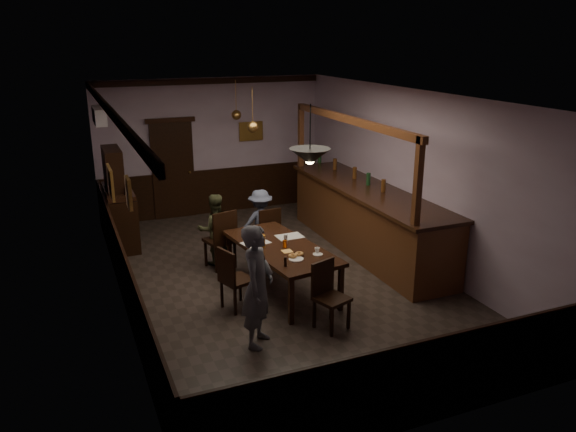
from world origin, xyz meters
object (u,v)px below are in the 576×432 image
dining_table (281,250)px  pendant_brass_mid (253,127)px  bar_counter (367,218)px  person_standing (258,286)px  chair_side (233,277)px  chair_near (328,292)px  pendant_brass_far (236,115)px  person_seated_left (215,229)px  sideboard (119,207)px  chair_far_right (268,231)px  person_seated_right (261,222)px  soda_can (285,244)px  chair_far_left (222,237)px  pendant_iron (310,157)px  coffee_cup (317,250)px

dining_table → pendant_brass_mid: size_ratio=2.86×
dining_table → bar_counter: 2.35m
dining_table → pendant_brass_mid: bearing=83.1°
bar_counter → pendant_brass_mid: 2.68m
bar_counter → person_standing: bearing=-141.5°
bar_counter → chair_side: bearing=-156.0°
chair_near → pendant_brass_far: pendant_brass_far is taller
person_seated_left → sideboard: (-1.42, 1.61, 0.12)m
dining_table → chair_near: 1.33m
dining_table → chair_far_right: (0.27, 1.32, -0.16)m
bar_counter → person_seated_right: bearing=162.6°
chair_far_right → soda_can: chair_far_right is taller
chair_far_left → soda_can: (0.63, -1.29, 0.23)m
chair_far_right → pendant_brass_mid: pendant_brass_mid is taller
dining_table → sideboard: 3.72m
dining_table → pendant_iron: size_ratio=2.86×
dining_table → coffee_cup: (0.38, -0.49, 0.11)m
pendant_iron → pendant_brass_mid: 2.71m
chair_near → person_seated_right: bearing=69.6°
chair_far_right → sideboard: sideboard is taller
chair_far_left → person_standing: 2.60m
person_seated_right → pendant_brass_far: pendant_brass_far is taller
person_seated_left → pendant_brass_mid: (0.89, 0.44, 1.67)m
chair_far_right → chair_side: size_ratio=1.01×
chair_far_right → chair_near: chair_far_right is taller
coffee_cup → pendant_brass_mid: 2.84m
chair_far_left → pendant_iron: bearing=95.9°
person_seated_left → pendant_iron: (0.76, -2.27, 1.67)m
chair_side → sideboard: bearing=0.6°
chair_far_left → pendant_iron: 2.72m
soda_can → bar_counter: 2.38m
chair_far_right → dining_table: bearing=74.1°
pendant_iron → person_seated_left: bearing=108.6°
pendant_brass_mid → person_seated_left: bearing=-153.7°
dining_table → chair_far_right: bearing=78.4°
person_seated_left → soda_can: person_seated_left is taller
person_standing → sideboard: sideboard is taller
soda_can → chair_side: bearing=-165.2°
chair_far_left → pendant_iron: pendant_iron is taller
dining_table → sideboard: sideboard is taller
sideboard → person_standing: bearing=-74.9°
person_standing → chair_side: bearing=37.6°
chair_far_left → coffee_cup: chair_far_left is taller
chair_far_right → person_seated_left: 0.94m
bar_counter → pendant_iron: bearing=-138.3°
chair_near → pendant_brass_far: size_ratio=1.17×
pendant_iron → chair_near: bearing=-83.9°
person_seated_right → sideboard: size_ratio=0.65×
pendant_iron → chair_side: bearing=155.5°
chair_side → pendant_iron: (1.00, -0.45, 1.78)m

